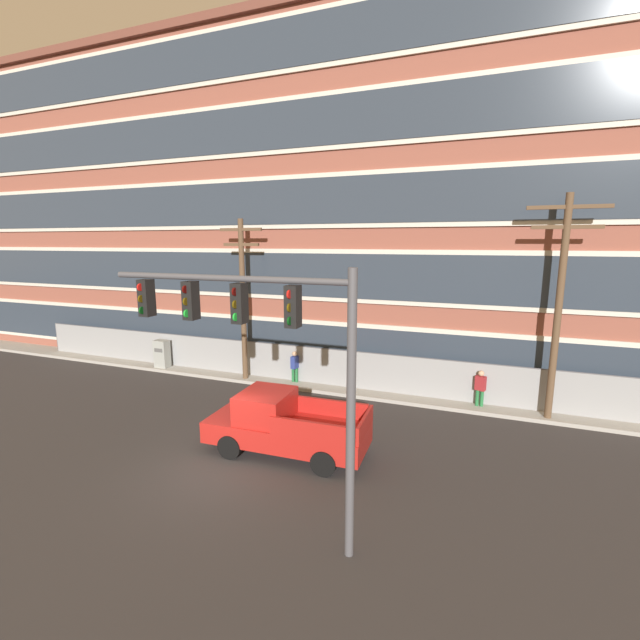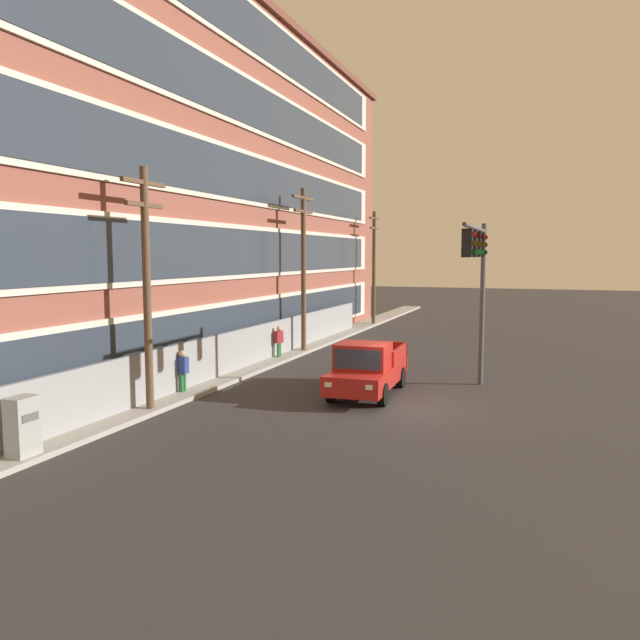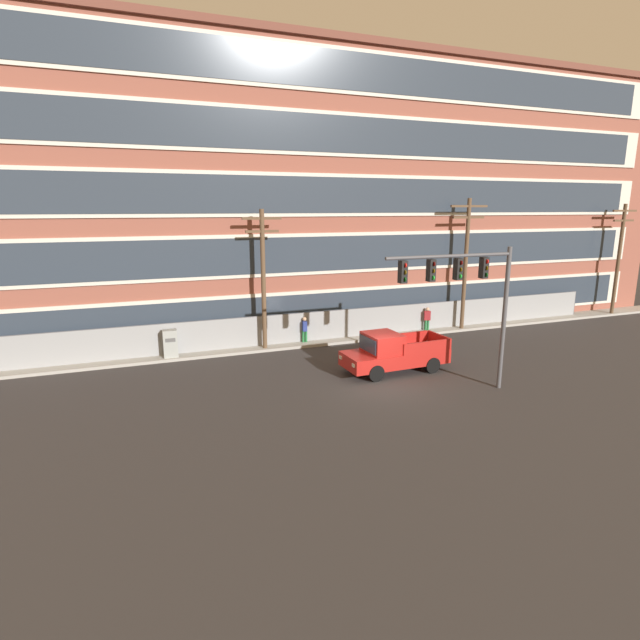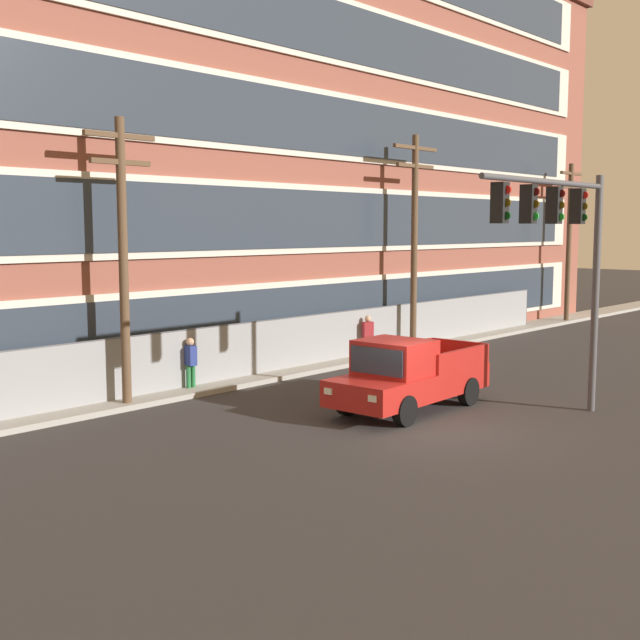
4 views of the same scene
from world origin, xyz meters
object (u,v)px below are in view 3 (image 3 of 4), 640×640
pickup_truck_red (393,353)px  pedestrian_by_fence (427,318)px  electrical_cabinet (170,345)px  utility_pole_near_corner (263,275)px  traffic_signal_mast (468,286)px  utility_pole_far_east (619,255)px  utility_pole_midblock (466,258)px  pedestrian_near_cabinet (305,329)px

pickup_truck_red → pedestrian_by_fence: pickup_truck_red is taller
electrical_cabinet → pedestrian_by_fence: bearing=0.7°
utility_pole_near_corner → pedestrian_by_fence: utility_pole_near_corner is taller
traffic_signal_mast → pickup_truck_red: (-1.38, 3.75, -3.85)m
utility_pole_far_east → electrical_cabinet: size_ratio=4.99×
utility_pole_midblock → pedestrian_by_fence: (-2.51, 0.31, -3.85)m
utility_pole_midblock → utility_pole_far_east: (13.71, -0.07, -0.24)m
utility_pole_near_corner → electrical_cabinet: utility_pole_near_corner is taller
traffic_signal_mast → pickup_truck_red: size_ratio=1.18×
pickup_truck_red → pedestrian_by_fence: size_ratio=3.22×
pedestrian_near_cabinet → utility_pole_near_corner: bearing=-171.7°
utility_pole_near_corner → utility_pole_midblock: bearing=-0.2°
utility_pole_far_east → pedestrian_near_cabinet: (-24.70, 0.48, -3.61)m
electrical_cabinet → pedestrian_by_fence: (16.24, 0.21, 0.14)m
pedestrian_by_fence → traffic_signal_mast: bearing=-114.9°
pickup_truck_red → electrical_cabinet: pickup_truck_red is taller
electrical_cabinet → pedestrian_by_fence: pedestrian_by_fence is taller
utility_pole_midblock → electrical_cabinet: (-18.75, 0.10, -3.99)m
pickup_truck_red → electrical_cabinet: size_ratio=3.26×
pickup_truck_red → utility_pole_midblock: size_ratio=0.63×
pedestrian_by_fence → electrical_cabinet: bearing=-179.3°
utility_pole_near_corner → pedestrian_near_cabinet: utility_pole_near_corner is taller
traffic_signal_mast → pedestrian_by_fence: 11.67m
utility_pole_near_corner → utility_pole_far_east: size_ratio=0.96×
traffic_signal_mast → electrical_cabinet: traffic_signal_mast is taller
electrical_cabinet → pedestrian_near_cabinet: bearing=2.3°
traffic_signal_mast → pedestrian_by_fence: traffic_signal_mast is taller
utility_pole_near_corner → pedestrian_near_cabinet: bearing=8.3°
utility_pole_midblock → electrical_cabinet: 19.17m
utility_pole_midblock → electrical_cabinet: size_ratio=5.18×
pickup_truck_red → electrical_cabinet: 11.86m
pedestrian_near_cabinet → pickup_truck_red: bearing=-68.9°
traffic_signal_mast → utility_pole_near_corner: bearing=123.2°
electrical_cabinet → pedestrian_by_fence: 16.24m
utility_pole_midblock → traffic_signal_mast: bearing=-126.5°
utility_pole_near_corner → pedestrian_by_fence: (11.02, 0.27, -3.42)m
utility_pole_midblock → electrical_cabinet: utility_pole_midblock is taller
pedestrian_near_cabinet → utility_pole_midblock: bearing=-2.1°
traffic_signal_mast → pickup_truck_red: bearing=110.2°
electrical_cabinet → pedestrian_near_cabinet: (7.76, 0.31, 0.14)m
traffic_signal_mast → pedestrian_near_cabinet: traffic_signal_mast is taller
utility_pole_midblock → pedestrian_near_cabinet: (-10.99, 0.41, -3.85)m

